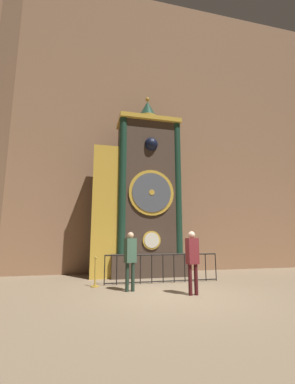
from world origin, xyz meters
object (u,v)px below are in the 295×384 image
object	(u,v)px
visitor_far	(192,256)
stanchion_post	(95,277)
clock_tower	(140,196)
visitor_near	(130,255)

from	to	relation	value
visitor_far	stanchion_post	bearing A→B (deg)	133.70
clock_tower	visitor_near	bearing A→B (deg)	-106.86
visitor_near	clock_tower	bearing A→B (deg)	53.32
stanchion_post	visitor_far	bearing A→B (deg)	-36.07
visitor_near	stanchion_post	bearing A→B (deg)	115.10
clock_tower	visitor_far	size ratio (longest dim) A/B	4.68
visitor_near	stanchion_post	distance (m)	1.62
clock_tower	stanchion_post	world-z (taller)	clock_tower
visitor_near	visitor_far	xyz separation A→B (m)	(1.67, -0.94, 0.01)
visitor_near	visitor_far	bearing A→B (deg)	-49.18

